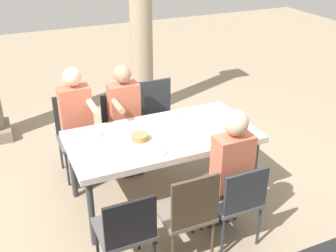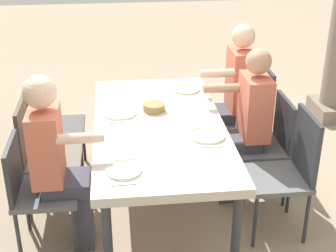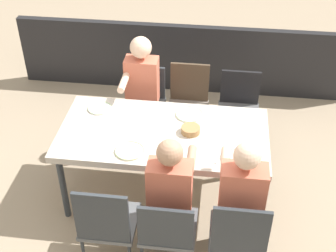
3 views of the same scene
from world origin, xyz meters
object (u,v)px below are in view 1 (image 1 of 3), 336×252
Objects in this scene: chair_east_south at (237,198)px; plate_2 at (172,116)px; chair_west_south at (126,229)px; plate_0 at (92,133)px; diner_man_white at (228,169)px; plate_1 at (154,151)px; chair_west_north at (76,131)px; chair_mid_north at (122,124)px; chair_east_north at (158,115)px; stone_column_centre at (141,22)px; plate_3 at (234,133)px; diner_woman_green at (78,123)px; chair_mid_south at (188,211)px; diner_guest_third at (126,117)px; dining_table at (163,140)px; bread_basket at (140,137)px.

plate_2 is at bearing 93.74° from chair_east_south.
chair_west_south is 3.78× the size of plate_0.
diner_man_white is 0.70m from plate_1.
plate_0 is at bearing -84.78° from chair_west_north.
chair_east_north is (0.48, 0.01, 0.03)m from chair_mid_north.
plate_3 is at bearing -88.61° from stone_column_centre.
chair_mid_north is at bearing -178.95° from chair_east_north.
diner_woman_green is at bearing 97.02° from plate_0.
chair_mid_south is 1.61m from diner_guest_third.
plate_0 is (-0.49, -0.60, 0.28)m from chair_mid_north.
plate_3 is at bearing 53.46° from diner_man_white.
stone_column_centre is at bearing 59.64° from chair_mid_north.
chair_east_north is at bearing 90.00° from chair_east_south.
dining_table is 1.00m from diner_woman_green.
plate_1 is at bearing -114.32° from chair_east_north.
plate_0 and plate_1 have the same top height.
chair_west_north reaches higher than plate_1.
chair_east_north reaches higher than chair_mid_north.
chair_east_south is at bearing -50.84° from plate_0.
stone_column_centre is at bearing 56.61° from plate_0.
chair_west_north is 1.14m from plate_2.
plate_1 is at bearing -82.39° from bread_basket.
chair_west_south is 1.03m from chair_east_south.
diner_guest_third is at bearing 129.60° from plate_3.
stone_column_centre is at bearing 91.39° from plate_3.
diner_guest_third is (-0.49, 1.42, -0.02)m from diner_man_white.
plate_1 is at bearing -92.80° from chair_mid_north.
diner_woman_green is at bearing 125.35° from diner_man_white.
diner_woman_green is 0.44m from plate_0.
stone_column_centre reaches higher than dining_table.
diner_man_white is at bearing -89.90° from chair_east_north.
plate_2 is (0.40, -0.38, 0.10)m from diner_guest_third.
dining_table is at bearing 52.12° from chair_west_south.
stone_column_centre is (0.27, 2.90, 0.67)m from diner_man_white.
chair_west_south is 1.23m from plate_0.
chair_east_north is 1.05m from diner_woman_green.
dining_table is at bearing -77.57° from diner_guest_third.
plate_0 is (-0.97, -0.61, 0.25)m from chair_east_north.
diner_guest_third is 0.73m from bread_basket.
bread_basket is at bearing -97.16° from diner_guest_third.
chair_west_south is 1.06m from diner_man_white.
chair_west_north is at bearing 159.42° from diner_guest_third.
diner_guest_third is (-0.48, -0.20, 0.15)m from chair_east_north.
chair_east_south is 1.09m from bread_basket.
plate_3 is at bearing -23.92° from plate_0.
plate_1 is (-0.06, 0.62, 0.26)m from chair_mid_south.
diner_man_white reaches higher than chair_west_north.
chair_west_south is at bearing 179.33° from chair_mid_south.
chair_west_north is at bearing -135.53° from stone_column_centre.
stone_column_centre is at bearing 74.63° from dining_table.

